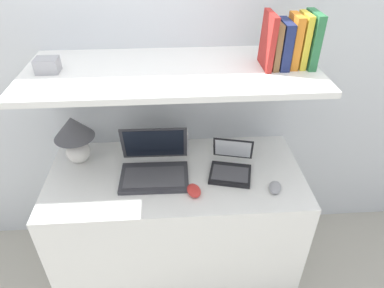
{
  "coord_description": "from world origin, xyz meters",
  "views": [
    {
      "loc": [
        -0.01,
        -1.08,
        1.92
      ],
      "look_at": [
        0.09,
        0.31,
        0.95
      ],
      "focal_mm": 32.0,
      "sensor_mm": 36.0,
      "label": 1
    }
  ],
  "objects_px": {
    "computer_mouse": "(194,191)",
    "book_brown": "(275,45)",
    "router_box": "(180,140)",
    "book_navy": "(283,44)",
    "shelf_gadget": "(47,65)",
    "laptop_large": "(154,166)",
    "book_red": "(268,41)",
    "book_green": "(311,40)",
    "laptop_small": "(231,166)",
    "book_yellow": "(303,40)",
    "book_orange": "(294,41)",
    "table_lamp": "(74,135)",
    "second_mouse": "(275,187)"
  },
  "relations": [
    {
      "from": "computer_mouse",
      "to": "book_brown",
      "type": "distance_m",
      "value": 0.77
    },
    {
      "from": "router_box",
      "to": "book_brown",
      "type": "relative_size",
      "value": 0.57
    },
    {
      "from": "book_navy",
      "to": "shelf_gadget",
      "type": "bearing_deg",
      "value": 180.0
    },
    {
      "from": "laptop_large",
      "to": "book_red",
      "type": "height_order",
      "value": "book_red"
    },
    {
      "from": "book_green",
      "to": "book_brown",
      "type": "distance_m",
      "value": 0.16
    },
    {
      "from": "computer_mouse",
      "to": "router_box",
      "type": "relative_size",
      "value": 0.96
    },
    {
      "from": "book_navy",
      "to": "book_red",
      "type": "height_order",
      "value": "book_red"
    },
    {
      "from": "laptop_large",
      "to": "laptop_small",
      "type": "height_order",
      "value": "laptop_large"
    },
    {
      "from": "router_box",
      "to": "book_navy",
      "type": "bearing_deg",
      "value": -17.87
    },
    {
      "from": "book_yellow",
      "to": "book_brown",
      "type": "distance_m",
      "value": 0.12
    },
    {
      "from": "computer_mouse",
      "to": "book_orange",
      "type": "xyz_separation_m",
      "value": [
        0.46,
        0.23,
        0.65
      ]
    },
    {
      "from": "book_navy",
      "to": "book_brown",
      "type": "distance_m",
      "value": 0.04
    },
    {
      "from": "table_lamp",
      "to": "shelf_gadget",
      "type": "xyz_separation_m",
      "value": [
        -0.02,
        -0.07,
        0.41
      ]
    },
    {
      "from": "book_navy",
      "to": "second_mouse",
      "type": "bearing_deg",
      "value": -92.65
    },
    {
      "from": "table_lamp",
      "to": "book_green",
      "type": "xyz_separation_m",
      "value": [
        1.15,
        -0.07,
        0.5
      ]
    },
    {
      "from": "laptop_small",
      "to": "book_brown",
      "type": "xyz_separation_m",
      "value": [
        0.17,
        0.08,
        0.62
      ]
    },
    {
      "from": "router_box",
      "to": "shelf_gadget",
      "type": "height_order",
      "value": "shelf_gadget"
    },
    {
      "from": "router_box",
      "to": "book_navy",
      "type": "relative_size",
      "value": 0.57
    },
    {
      "from": "book_yellow",
      "to": "computer_mouse",
      "type": "bearing_deg",
      "value": -155.14
    },
    {
      "from": "book_green",
      "to": "shelf_gadget",
      "type": "distance_m",
      "value": 1.17
    },
    {
      "from": "laptop_small",
      "to": "book_brown",
      "type": "height_order",
      "value": "book_brown"
    },
    {
      "from": "second_mouse",
      "to": "book_yellow",
      "type": "xyz_separation_m",
      "value": [
        0.09,
        0.23,
        0.65
      ]
    },
    {
      "from": "second_mouse",
      "to": "book_red",
      "type": "height_order",
      "value": "book_red"
    },
    {
      "from": "book_green",
      "to": "book_yellow",
      "type": "relative_size",
      "value": 1.02
    },
    {
      "from": "book_brown",
      "to": "laptop_small",
      "type": "bearing_deg",
      "value": -155.19
    },
    {
      "from": "laptop_large",
      "to": "book_brown",
      "type": "distance_m",
      "value": 0.83
    },
    {
      "from": "laptop_small",
      "to": "book_yellow",
      "type": "distance_m",
      "value": 0.7
    },
    {
      "from": "laptop_small",
      "to": "book_red",
      "type": "xyz_separation_m",
      "value": [
        0.13,
        0.08,
        0.64
      ]
    },
    {
      "from": "laptop_small",
      "to": "shelf_gadget",
      "type": "height_order",
      "value": "shelf_gadget"
    },
    {
      "from": "second_mouse",
      "to": "book_yellow",
      "type": "height_order",
      "value": "book_yellow"
    },
    {
      "from": "laptop_small",
      "to": "second_mouse",
      "type": "bearing_deg",
      "value": -38.94
    },
    {
      "from": "shelf_gadget",
      "to": "book_yellow",
      "type": "bearing_deg",
      "value": 0.0
    },
    {
      "from": "book_yellow",
      "to": "laptop_small",
      "type": "bearing_deg",
      "value": -165.18
    },
    {
      "from": "laptop_small",
      "to": "router_box",
      "type": "bearing_deg",
      "value": 138.76
    },
    {
      "from": "book_brown",
      "to": "book_red",
      "type": "bearing_deg",
      "value": 180.0
    },
    {
      "from": "laptop_small",
      "to": "book_orange",
      "type": "bearing_deg",
      "value": 17.06
    },
    {
      "from": "table_lamp",
      "to": "book_yellow",
      "type": "distance_m",
      "value": 1.21
    },
    {
      "from": "shelf_gadget",
      "to": "table_lamp",
      "type": "bearing_deg",
      "value": 73.85
    },
    {
      "from": "computer_mouse",
      "to": "second_mouse",
      "type": "relative_size",
      "value": 1.04
    },
    {
      "from": "computer_mouse",
      "to": "book_orange",
      "type": "height_order",
      "value": "book_orange"
    },
    {
      "from": "book_yellow",
      "to": "book_brown",
      "type": "xyz_separation_m",
      "value": [
        -0.12,
        0.0,
        -0.02
      ]
    },
    {
      "from": "table_lamp",
      "to": "book_navy",
      "type": "relative_size",
      "value": 1.36
    },
    {
      "from": "laptop_large",
      "to": "book_red",
      "type": "distance_m",
      "value": 0.83
    },
    {
      "from": "second_mouse",
      "to": "book_navy",
      "type": "distance_m",
      "value": 0.68
    },
    {
      "from": "laptop_large",
      "to": "laptop_small",
      "type": "xyz_separation_m",
      "value": [
        0.4,
        -0.01,
        -0.01
      ]
    },
    {
      "from": "book_yellow",
      "to": "shelf_gadget",
      "type": "distance_m",
      "value": 1.13
    },
    {
      "from": "book_orange",
      "to": "table_lamp",
      "type": "bearing_deg",
      "value": 176.18
    },
    {
      "from": "book_yellow",
      "to": "router_box",
      "type": "bearing_deg",
      "value": 164.73
    },
    {
      "from": "book_orange",
      "to": "computer_mouse",
      "type": "bearing_deg",
      "value": -153.26
    },
    {
      "from": "shelf_gadget",
      "to": "router_box",
      "type": "bearing_deg",
      "value": 14.52
    }
  ]
}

